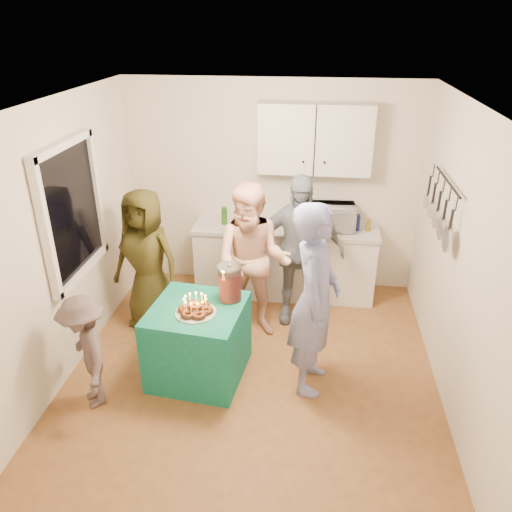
# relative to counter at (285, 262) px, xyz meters

# --- Properties ---
(floor) EXTENTS (4.00, 4.00, 0.00)m
(floor) POSITION_rel_counter_xyz_m (-0.20, -1.70, -0.43)
(floor) COLOR brown
(floor) RESTS_ON ground
(ceiling) EXTENTS (4.00, 4.00, 0.00)m
(ceiling) POSITION_rel_counter_xyz_m (-0.20, -1.70, 2.17)
(ceiling) COLOR white
(ceiling) RESTS_ON floor
(back_wall) EXTENTS (3.60, 3.60, 0.00)m
(back_wall) POSITION_rel_counter_xyz_m (-0.20, 0.30, 0.87)
(back_wall) COLOR silver
(back_wall) RESTS_ON floor
(left_wall) EXTENTS (4.00, 4.00, 0.00)m
(left_wall) POSITION_rel_counter_xyz_m (-2.00, -1.70, 0.87)
(left_wall) COLOR silver
(left_wall) RESTS_ON floor
(right_wall) EXTENTS (4.00, 4.00, 0.00)m
(right_wall) POSITION_rel_counter_xyz_m (1.60, -1.70, 0.87)
(right_wall) COLOR silver
(right_wall) RESTS_ON floor
(window_night) EXTENTS (0.04, 1.00, 1.20)m
(window_night) POSITION_rel_counter_xyz_m (-1.97, -1.40, 1.12)
(window_night) COLOR black
(window_night) RESTS_ON left_wall
(counter) EXTENTS (2.20, 0.58, 0.86)m
(counter) POSITION_rel_counter_xyz_m (0.00, 0.00, 0.00)
(counter) COLOR white
(counter) RESTS_ON floor
(countertop) EXTENTS (2.24, 0.62, 0.05)m
(countertop) POSITION_rel_counter_xyz_m (0.00, -0.00, 0.46)
(countertop) COLOR beige
(countertop) RESTS_ON counter
(upper_cabinet) EXTENTS (1.30, 0.30, 0.80)m
(upper_cabinet) POSITION_rel_counter_xyz_m (0.30, 0.15, 1.52)
(upper_cabinet) COLOR white
(upper_cabinet) RESTS_ON back_wall
(pot_rack) EXTENTS (0.12, 1.00, 0.60)m
(pot_rack) POSITION_rel_counter_xyz_m (1.52, -1.00, 1.17)
(pot_rack) COLOR black
(pot_rack) RESTS_ON right_wall
(microwave) EXTENTS (0.56, 0.39, 0.30)m
(microwave) POSITION_rel_counter_xyz_m (0.55, 0.00, 0.63)
(microwave) COLOR white
(microwave) RESTS_ON countertop
(party_table) EXTENTS (0.94, 0.94, 0.76)m
(party_table) POSITION_rel_counter_xyz_m (-0.72, -1.72, -0.05)
(party_table) COLOR #117258
(party_table) RESTS_ON floor
(donut_cake) EXTENTS (0.38, 0.38, 0.18)m
(donut_cake) POSITION_rel_counter_xyz_m (-0.70, -1.82, 0.42)
(donut_cake) COLOR #381C0C
(donut_cake) RESTS_ON party_table
(punch_jar) EXTENTS (0.22, 0.22, 0.34)m
(punch_jar) POSITION_rel_counter_xyz_m (-0.43, -1.53, 0.50)
(punch_jar) COLOR #AE140D
(punch_jar) RESTS_ON party_table
(man_birthday) EXTENTS (0.51, 0.72, 1.86)m
(man_birthday) POSITION_rel_counter_xyz_m (0.38, -1.73, 0.50)
(man_birthday) COLOR #878DC5
(man_birthday) RESTS_ON floor
(woman_back_left) EXTENTS (0.89, 0.69, 1.61)m
(woman_back_left) POSITION_rel_counter_xyz_m (-1.47, -0.88, 0.37)
(woman_back_left) COLOR brown
(woman_back_left) RESTS_ON floor
(woman_back_center) EXTENTS (0.89, 0.72, 1.73)m
(woman_back_center) POSITION_rel_counter_xyz_m (-0.29, -0.93, 0.44)
(woman_back_center) COLOR #FD9F84
(woman_back_center) RESTS_ON floor
(woman_back_right) EXTENTS (1.03, 0.44, 1.75)m
(woman_back_right) POSITION_rel_counter_xyz_m (0.17, -0.59, 0.44)
(woman_back_right) COLOR black
(woman_back_right) RESTS_ON floor
(child_near_left) EXTENTS (0.75, 0.82, 1.11)m
(child_near_left) POSITION_rel_counter_xyz_m (-1.60, -2.24, 0.12)
(child_near_left) COLOR #4D3D3E
(child_near_left) RESTS_ON floor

